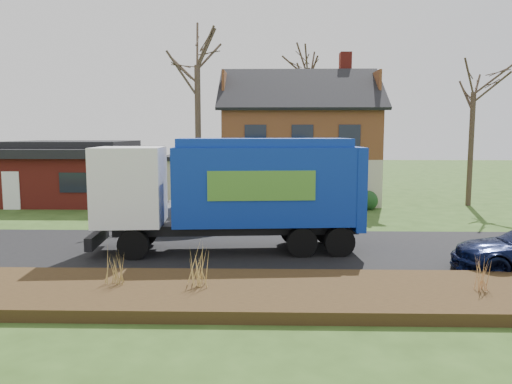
{
  "coord_description": "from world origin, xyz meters",
  "views": [
    {
      "loc": [
        0.12,
        -17.58,
        4.21
      ],
      "look_at": [
        -0.38,
        2.5,
        1.82
      ],
      "focal_mm": 35.0,
      "sensor_mm": 36.0,
      "label": 1
    }
  ],
  "objects": [
    {
      "name": "road",
      "position": [
        0.0,
        0.0,
        0.01
      ],
      "size": [
        80.0,
        7.0,
        0.02
      ],
      "primitive_type": "cube",
      "color": "black",
      "rests_on": "ground"
    },
    {
      "name": "ranch_house",
      "position": [
        -12.0,
        13.0,
        1.81
      ],
      "size": [
        9.8,
        8.2,
        3.7
      ],
      "color": "maroon",
      "rests_on": "ground"
    },
    {
      "name": "silver_sedan",
      "position": [
        -2.99,
        3.44,
        0.67
      ],
      "size": [
        4.33,
        2.79,
        1.35
      ],
      "primitive_type": "imported",
      "rotation": [
        0.0,
        0.0,
        1.94
      ],
      "color": "#A4A6AC",
      "rests_on": "ground"
    },
    {
      "name": "tree_back",
      "position": [
        3.23,
        22.5,
        10.46
      ],
      "size": [
        3.96,
        3.96,
        12.55
      ],
      "color": "#3D2E25",
      "rests_on": "ground"
    },
    {
      "name": "grass_clump_mid",
      "position": [
        -1.6,
        -5.14,
        0.83
      ],
      "size": [
        0.38,
        0.31,
        1.05
      ],
      "color": "tan",
      "rests_on": "mulch_verge"
    },
    {
      "name": "tree_front_east",
      "position": [
        11.75,
        11.42,
        7.54
      ],
      "size": [
        3.34,
        3.34,
        9.27
      ],
      "color": "#423227",
      "rests_on": "ground"
    },
    {
      "name": "main_house",
      "position": [
        1.49,
        13.91,
        4.03
      ],
      "size": [
        12.95,
        8.95,
        9.26
      ],
      "color": "beige",
      "rests_on": "ground"
    },
    {
      "name": "garbage_truck",
      "position": [
        -1.04,
        -0.13,
        2.31
      ],
      "size": [
        9.54,
        3.29,
        4.01
      ],
      "rotation": [
        0.0,
        0.0,
        0.09
      ],
      "color": "black",
      "rests_on": "ground"
    },
    {
      "name": "grass_clump_west",
      "position": [
        -3.86,
        -5.02,
        0.77
      ],
      "size": [
        0.35,
        0.29,
        0.94
      ],
      "color": "#A48748",
      "rests_on": "mulch_verge"
    },
    {
      "name": "grass_clump_east",
      "position": [
        5.45,
        -5.33,
        0.73
      ],
      "size": [
        0.34,
        0.28,
        0.85
      ],
      "color": "tan",
      "rests_on": "mulch_verge"
    },
    {
      "name": "tree_front_west",
      "position": [
        -3.71,
        9.65,
        8.94
      ],
      "size": [
        3.65,
        3.65,
        10.85
      ],
      "color": "#46372A",
      "rests_on": "ground"
    },
    {
      "name": "ground",
      "position": [
        0.0,
        0.0,
        0.0
      ],
      "size": [
        120.0,
        120.0,
        0.0
      ],
      "primitive_type": "plane",
      "color": "#2A4617",
      "rests_on": "ground"
    },
    {
      "name": "mulch_verge",
      "position": [
        0.0,
        -5.3,
        0.15
      ],
      "size": [
        80.0,
        3.5,
        0.3
      ],
      "primitive_type": "cube",
      "color": "black",
      "rests_on": "ground"
    }
  ]
}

